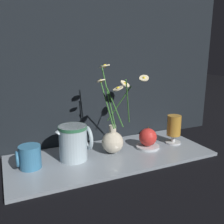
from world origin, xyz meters
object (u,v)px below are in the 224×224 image
object	(u,v)px
ceramic_pitcher	(74,141)
vase_with_flowers	(113,138)
yellow_mug	(29,157)
orange_fruit	(148,137)
tea_glass	(173,127)

from	to	relation	value
ceramic_pitcher	vase_with_flowers	bearing A→B (deg)	-1.51
yellow_mug	orange_fruit	size ratio (longest dim) A/B	1.03
vase_with_flowers	tea_glass	distance (m)	0.30
vase_with_flowers	orange_fruit	distance (m)	0.16
yellow_mug	orange_fruit	distance (m)	0.49
orange_fruit	yellow_mug	bearing A→B (deg)	178.14
vase_with_flowers	tea_glass	bearing A→B (deg)	-2.14
ceramic_pitcher	yellow_mug	bearing A→B (deg)	-178.58
vase_with_flowers	ceramic_pitcher	xyz separation A→B (m)	(-0.16, 0.00, 0.01)
ceramic_pitcher	tea_glass	bearing A→B (deg)	-1.92
ceramic_pitcher	tea_glass	distance (m)	0.46
ceramic_pitcher	orange_fruit	size ratio (longest dim) A/B	1.73
vase_with_flowers	orange_fruit	world-z (taller)	vase_with_flowers
vase_with_flowers	yellow_mug	distance (m)	0.33
vase_with_flowers	yellow_mug	world-z (taller)	vase_with_flowers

